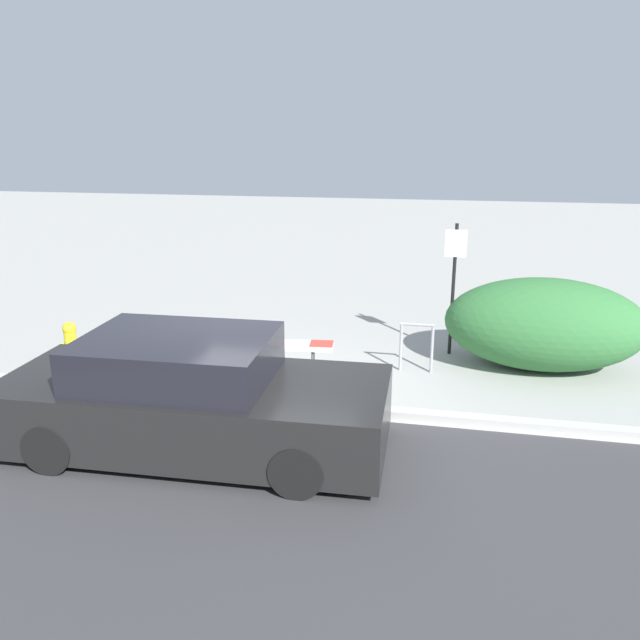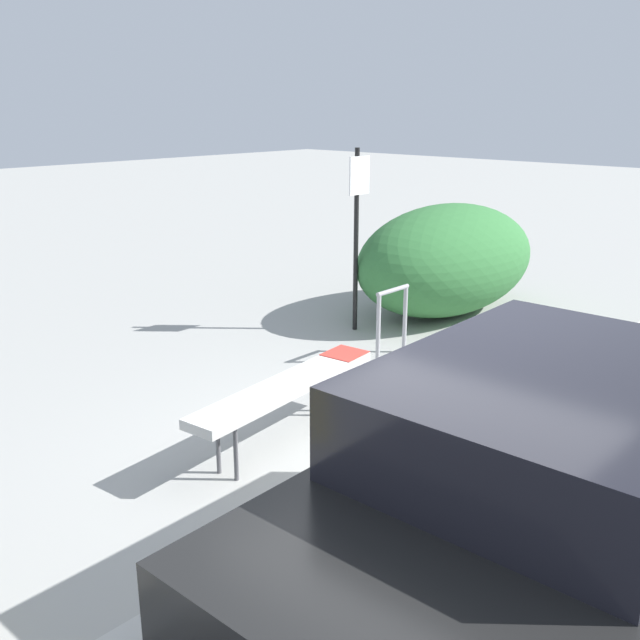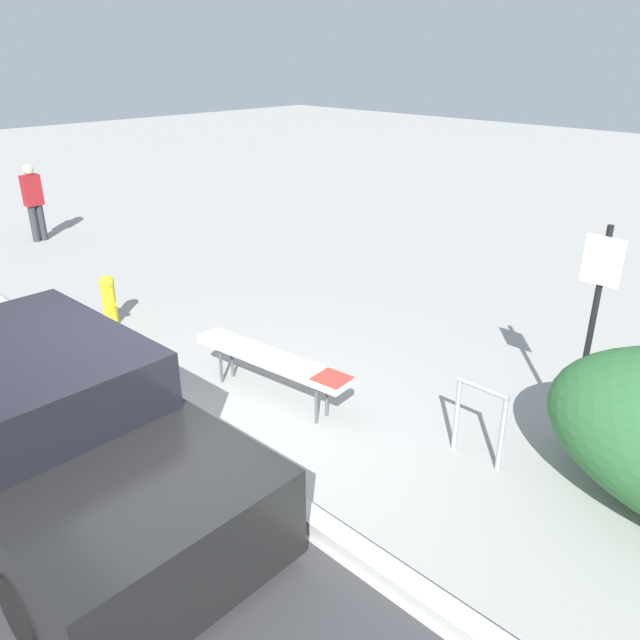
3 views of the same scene
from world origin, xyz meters
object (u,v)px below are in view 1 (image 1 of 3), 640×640
Objects in this scene: bike_rack at (417,342)px; sign_post at (454,277)px; parked_car_near at (192,398)px; bench at (268,345)px; fire_hydrant at (71,343)px.

sign_post is at bearing 61.52° from bike_rack.
bike_rack is 4.05m from parked_car_near.
bike_rack reaches higher than bench.
sign_post is (0.54, 0.99, 0.88)m from bike_rack.
bike_rack is at bearing 9.14° from bench.
fire_hydrant is at bearing 142.31° from parked_car_near.
sign_post is (2.85, 1.64, 0.88)m from bench.
parked_car_near is (-0.22, -2.50, 0.15)m from bench.
bike_rack is at bearing 49.51° from parked_car_near.
parked_car_near is at bearing -101.64° from bench.
sign_post reaches higher than parked_car_near.
bench is 2.40m from bike_rack.
bench is 2.52m from parked_car_near.
fire_hydrant is at bearing -170.94° from bike_rack.
fire_hydrant reaches higher than bench.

